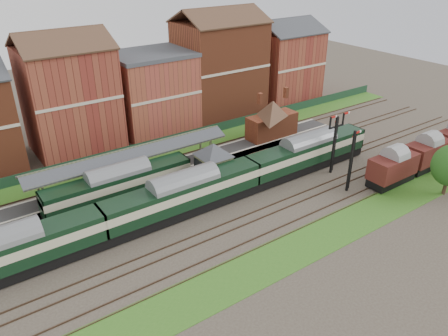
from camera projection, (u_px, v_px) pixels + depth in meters
ground at (249, 191)px, 54.24m from camera, size 160.00×160.00×0.00m
grass_back at (183, 147)px, 65.87m from camera, size 90.00×4.50×0.06m
grass_front at (319, 238)px, 45.50m from camera, size 90.00×5.00×0.06m
fence at (177, 138)px, 66.99m from camera, size 90.00×0.12×1.50m
platform at (175, 168)px, 58.55m from camera, size 55.00×3.40×1.00m
signal_box at (214, 164)px, 53.61m from camera, size 5.40×5.40×6.00m
brick_hut at (263, 162)px, 58.62m from camera, size 3.20×2.64×2.94m
station_building at (272, 118)px, 65.67m from camera, size 8.10×8.10×5.90m
canopy at (130, 152)px, 53.61m from camera, size 26.00×3.89×4.08m
semaphore_bracket at (335, 141)px, 56.47m from camera, size 3.60×0.25×8.18m
semaphore_siding at (351, 160)px, 52.38m from camera, size 1.23×0.25×8.00m
town_backdrop at (152, 88)px, 69.14m from camera, size 69.00×10.00×16.00m
dmu_train at (184, 194)px, 48.40m from camera, size 57.28×3.01×4.40m
platform_railcar at (119, 185)px, 50.69m from camera, size 17.70×2.79×4.08m
goods_van_a at (393, 168)px, 54.76m from camera, size 6.75×2.92×4.09m
goods_van_b at (427, 153)px, 58.57m from camera, size 6.78×2.94×4.11m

